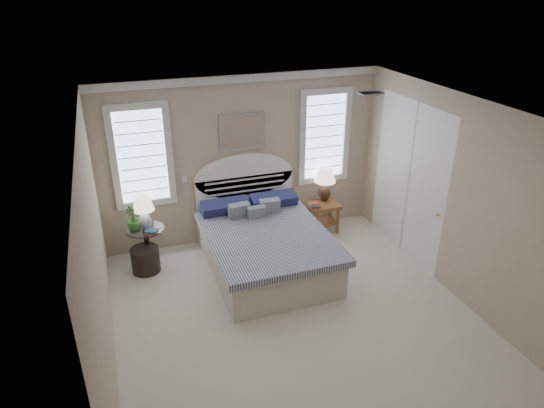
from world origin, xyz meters
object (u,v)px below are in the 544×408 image
Objects in this scene: bed at (264,243)px; lamp_left at (143,209)px; nightstand_right at (324,211)px; floor_pot at (146,260)px; lamp_right at (325,180)px; side_table_left at (147,243)px.

bed is 4.41× the size of lamp_left.
nightstand_right is 3.03m from floor_pot.
lamp_left is 3.01m from lamp_right.
nightstand_right is at bearing -114.27° from lamp_right.
lamp_right is (3.00, 0.23, -0.06)m from lamp_left.
bed reaches higher than floor_pot.
lamp_right reaches higher than side_table_left.
lamp_left is at bearing 50.09° from side_table_left.
nightstand_right is 2.99m from lamp_left.
bed reaches higher than lamp_left.
nightstand_right reaches higher than floor_pot.
side_table_left is at bearing 160.26° from bed.
floor_pot is 0.78m from lamp_left.
bed is at bearing -151.97° from nightstand_right.
lamp_left reaches higher than nightstand_right.
bed is 4.29× the size of nightstand_right.
lamp_right is at bearing 7.29° from floor_pot.
lamp_left reaches higher than side_table_left.
lamp_right is at bearing 4.37° from lamp_left.
nightstand_right is at bearing 1.72° from lamp_left.
floor_pot is at bearing 165.55° from bed.
lamp_left is 0.88× the size of lamp_right.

